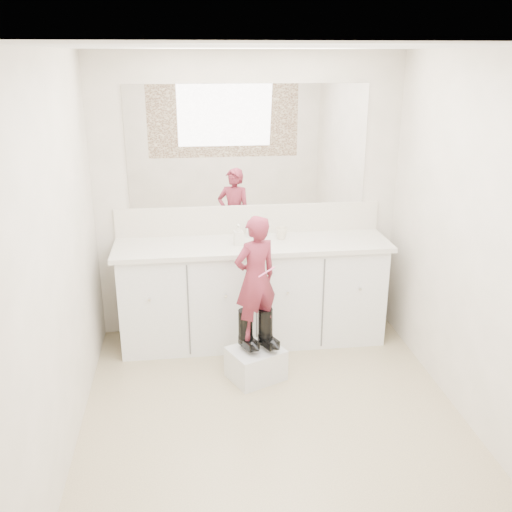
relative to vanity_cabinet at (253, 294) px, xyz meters
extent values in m
plane|color=#867358|center=(0.00, -1.23, -0.42)|extent=(3.00, 3.00, 0.00)
plane|color=white|center=(0.00, -1.23, 1.97)|extent=(3.00, 3.00, 0.00)
plane|color=#BCB4A1|center=(0.00, 0.27, 0.77)|extent=(2.60, 0.00, 2.60)
plane|color=#BCB4A1|center=(0.00, -2.73, 0.77)|extent=(2.60, 0.00, 2.60)
plane|color=#BCB4A1|center=(-1.30, -1.23, 0.78)|extent=(0.00, 3.00, 3.00)
plane|color=#BCB4A1|center=(1.30, -1.23, 0.78)|extent=(0.00, 3.00, 3.00)
cube|color=silver|center=(0.00, 0.00, 0.00)|extent=(2.20, 0.55, 0.85)
cube|color=beige|center=(0.00, -0.01, 0.45)|extent=(2.28, 0.58, 0.04)
cube|color=beige|center=(0.00, 0.26, 0.59)|extent=(2.28, 0.03, 0.25)
cube|color=white|center=(0.00, 0.26, 1.22)|extent=(2.00, 0.02, 1.00)
cube|color=#472819|center=(0.00, -2.71, 1.22)|extent=(2.00, 0.01, 1.20)
cylinder|color=silver|center=(0.00, 0.15, 0.52)|extent=(0.08, 0.08, 0.10)
imported|color=beige|center=(0.25, 0.07, 0.51)|extent=(0.13, 0.13, 0.10)
imported|color=silver|center=(-0.12, -0.04, 0.55)|extent=(0.08, 0.09, 0.17)
cube|color=silver|center=(-0.05, -0.65, -0.30)|extent=(0.48, 0.45, 0.25)
imported|color=#B13651|center=(-0.05, -0.63, 0.39)|extent=(0.41, 0.35, 0.95)
cylinder|color=pink|center=(0.02, -0.71, 0.47)|extent=(0.13, 0.07, 0.06)
camera|label=1|loc=(-0.53, -4.46, 1.94)|focal=40.00mm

